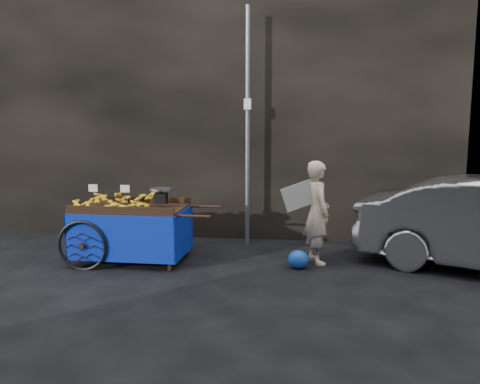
# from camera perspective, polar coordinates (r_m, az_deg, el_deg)

# --- Properties ---
(ground) EXTENTS (80.00, 80.00, 0.00)m
(ground) POSITION_cam_1_polar(r_m,az_deg,el_deg) (7.04, -2.55, -8.75)
(ground) COLOR black
(ground) RESTS_ON ground
(building_wall) EXTENTS (13.50, 2.00, 5.00)m
(building_wall) POSITION_cam_1_polar(r_m,az_deg,el_deg) (9.29, 2.29, 10.91)
(building_wall) COLOR black
(building_wall) RESTS_ON ground
(street_pole) EXTENTS (0.12, 0.10, 4.00)m
(street_pole) POSITION_cam_1_polar(r_m,az_deg,el_deg) (7.99, 0.94, 7.85)
(street_pole) COLOR slate
(street_pole) RESTS_ON ground
(banana_cart) EXTENTS (2.23, 1.14, 1.20)m
(banana_cart) POSITION_cam_1_polar(r_m,az_deg,el_deg) (7.24, -13.44, -2.47)
(banana_cart) COLOR black
(banana_cart) RESTS_ON ground
(vendor) EXTENTS (0.81, 0.65, 1.53)m
(vendor) POSITION_cam_1_polar(r_m,az_deg,el_deg) (7.02, 9.35, -2.44)
(vendor) COLOR beige
(vendor) RESTS_ON ground
(plastic_bag) EXTENTS (0.30, 0.24, 0.27)m
(plastic_bag) POSITION_cam_1_polar(r_m,az_deg,el_deg) (6.83, 7.11, -8.16)
(plastic_bag) COLOR #1847B9
(plastic_bag) RESTS_ON ground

